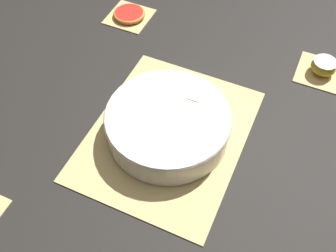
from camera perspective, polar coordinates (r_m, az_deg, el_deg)
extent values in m
plane|color=black|center=(0.94, 0.00, -1.27)|extent=(6.00, 6.00, 0.00)
cube|color=#D6B775|center=(0.94, 0.00, -1.16)|extent=(0.44, 0.35, 0.01)
cube|color=#3D2D19|center=(0.86, -4.62, -9.26)|extent=(0.01, 0.34, 0.00)
cube|color=#3D2D19|center=(0.88, -2.98, -6.39)|extent=(0.01, 0.34, 0.00)
cube|color=#3D2D19|center=(0.91, -1.44, -3.66)|extent=(0.01, 0.34, 0.00)
cube|color=#3D2D19|center=(0.93, 0.00, -1.09)|extent=(0.01, 0.34, 0.00)
cube|color=#3D2D19|center=(0.96, 1.35, 1.32)|extent=(0.01, 0.34, 0.00)
cube|color=#3D2D19|center=(1.00, 2.61, 3.58)|extent=(0.01, 0.34, 0.00)
cube|color=#3D2D19|center=(1.03, 3.80, 5.69)|extent=(0.01, 0.34, 0.00)
cube|color=#D6B775|center=(1.15, 21.32, 7.28)|extent=(0.13, 0.13, 0.01)
cube|color=#3D2D19|center=(1.12, 20.99, 6.10)|extent=(0.00, 0.12, 0.00)
cube|color=#3D2D19|center=(1.14, 21.23, 6.93)|extent=(0.00, 0.12, 0.00)
cube|color=#3D2D19|center=(1.15, 21.47, 7.74)|extent=(0.00, 0.12, 0.00)
cube|color=#3D2D19|center=(1.17, 21.69, 8.52)|extent=(0.00, 0.12, 0.00)
cube|color=#D6B775|center=(1.26, -5.62, 15.57)|extent=(0.13, 0.13, 0.01)
cube|color=#3D2D19|center=(1.23, -6.33, 14.81)|extent=(0.00, 0.12, 0.00)
cube|color=#3D2D19|center=(1.26, -5.62, 15.64)|extent=(0.00, 0.12, 0.00)
cube|color=#3D2D19|center=(1.28, -4.94, 16.44)|extent=(0.00, 0.12, 0.00)
cylinder|color=silver|center=(0.90, 0.00, 0.27)|extent=(0.29, 0.29, 0.07)
torus|color=silver|center=(0.88, 0.00, 1.39)|extent=(0.29, 0.29, 0.01)
cylinder|color=#F4EABC|center=(0.85, -4.64, -3.68)|extent=(0.03, 0.03, 0.01)
cylinder|color=#F4EABC|center=(0.91, -0.91, 2.79)|extent=(0.02, 0.02, 0.01)
cylinder|color=#F4EABC|center=(0.85, -1.71, -3.05)|extent=(0.03, 0.03, 0.01)
cylinder|color=#F4EABC|center=(0.83, 4.23, -3.30)|extent=(0.03, 0.03, 0.01)
cylinder|color=#F4EABC|center=(0.88, -2.31, -4.49)|extent=(0.03, 0.03, 0.01)
cylinder|color=#F4EABC|center=(0.90, 2.06, -1.82)|extent=(0.03, 0.03, 0.01)
cylinder|color=#F4EABC|center=(0.91, 1.92, 2.16)|extent=(0.03, 0.03, 0.01)
cylinder|color=#F4EABC|center=(0.92, -5.59, 2.25)|extent=(0.03, 0.03, 0.01)
cylinder|color=#F4EABC|center=(0.87, 5.05, -4.40)|extent=(0.03, 0.03, 0.01)
cylinder|color=#F4EABC|center=(0.86, 3.21, -4.90)|extent=(0.03, 0.03, 0.01)
cube|color=white|center=(0.90, 0.69, 1.17)|extent=(0.02, 0.02, 0.02)
cube|color=white|center=(0.88, -5.06, -1.87)|extent=(0.03, 0.03, 0.03)
cube|color=white|center=(0.96, 0.98, 3.34)|extent=(0.03, 0.03, 0.03)
cube|color=white|center=(0.87, -2.42, -2.26)|extent=(0.03, 0.03, 0.03)
cube|color=white|center=(0.92, 3.88, 3.80)|extent=(0.03, 0.03, 0.03)
cube|color=white|center=(0.94, 7.07, -0.04)|extent=(0.03, 0.03, 0.03)
cube|color=white|center=(0.93, -2.47, 3.39)|extent=(0.03, 0.03, 0.03)
ellipsoid|color=#F9A338|center=(0.91, -2.84, -1.47)|extent=(0.03, 0.02, 0.01)
ellipsoid|color=red|center=(0.92, -1.89, 0.19)|extent=(0.03, 0.02, 0.02)
ellipsoid|color=#F9A338|center=(0.86, -0.39, -5.74)|extent=(0.03, 0.02, 0.02)
ellipsoid|color=#F9A338|center=(0.90, 6.94, -1.48)|extent=(0.04, 0.02, 0.02)
ellipsoid|color=gold|center=(1.13, 21.64, 8.02)|extent=(0.07, 0.07, 0.04)
cylinder|color=white|center=(1.12, 21.90, 8.63)|extent=(0.06, 0.06, 0.00)
cylinder|color=red|center=(1.25, -5.65, 15.90)|extent=(0.09, 0.09, 0.01)
torus|color=orange|center=(1.25, -5.65, 15.90)|extent=(0.10, 0.10, 0.01)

